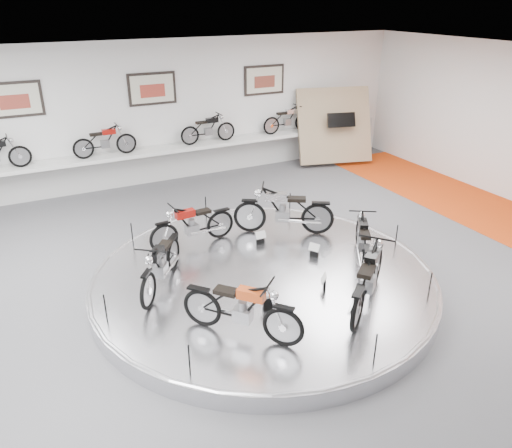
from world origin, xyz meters
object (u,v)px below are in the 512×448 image
bike_d (241,308)px  bike_e (368,278)px  shelf (160,151)px  bike_f (363,240)px  bike_a (284,210)px  bike_c (161,263)px  display_platform (263,280)px  bike_b (192,224)px

bike_d → bike_e: bike_e is taller
shelf → bike_f: 7.12m
bike_a → bike_f: 1.95m
bike_c → bike_f: size_ratio=1.05×
shelf → bike_c: bearing=-107.0°
bike_c → bike_d: bike_d is taller
bike_c → bike_d: bearing=55.8°
bike_a → bike_c: size_ratio=1.13×
display_platform → bike_f: 2.07m
bike_e → shelf: bearing=58.0°
bike_f → display_platform: bearing=108.7°
bike_e → bike_f: (0.88, 1.27, -0.08)m
bike_e → bike_c: bearing=104.4°
shelf → bike_e: bearing=-82.7°
bike_c → display_platform: bearing=114.6°
bike_d → bike_e: bearing=43.4°
display_platform → shelf: shelf is taller
bike_d → bike_f: 3.27m
display_platform → bike_c: size_ratio=3.93×
display_platform → bike_e: bearing=-58.8°
bike_c → bike_f: bike_c is taller
bike_d → bike_c: bearing=158.1°
shelf → bike_a: 5.18m
bike_b → bike_f: (2.68, -2.15, -0.01)m
bike_b → bike_f: 3.44m
shelf → bike_b: bearing=-99.2°
bike_a → bike_d: (-2.37, -2.87, -0.05)m
bike_b → bike_d: size_ratio=0.95×
shelf → bike_b: (-0.76, -4.69, -0.23)m
display_platform → bike_d: (-1.17, -1.51, 0.64)m
bike_b → bike_d: 3.25m
bike_c → bike_f: bearing=114.0°
bike_a → display_platform: bearing=79.9°
bike_a → bike_d: bike_a is taller
bike_a → bike_e: (-0.16, -3.08, -0.01)m
shelf → bike_f: bike_f is taller
bike_e → bike_d: bearing=135.3°
shelf → bike_f: (1.93, -6.85, -0.24)m
shelf → bike_e: size_ratio=6.03×
bike_c → bike_e: bearing=90.3°
bike_a → bike_d: bearing=81.8°
bike_d → bike_f: size_ratio=1.08×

